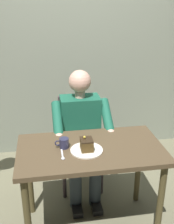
% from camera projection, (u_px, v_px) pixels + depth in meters
% --- Properties ---
extents(cafe_rear_panel, '(6.40, 0.12, 3.00)m').
position_uv_depth(cafe_rear_panel, '(69.00, 26.00, 3.08)').
color(cafe_rear_panel, gray).
rests_on(cafe_rear_panel, ground).
extents(dining_table, '(1.10, 0.61, 0.75)m').
position_uv_depth(dining_table, '(91.00, 159.00, 2.12)').
color(dining_table, '#4E3D28').
rests_on(dining_table, ground).
extents(chair, '(0.42, 0.42, 0.91)m').
position_uv_depth(chair, '(79.00, 137.00, 2.77)').
color(chair, '#45383C').
rests_on(chair, ground).
extents(seated_person, '(0.53, 0.58, 1.21)m').
position_uv_depth(seated_person, '(82.00, 134.00, 2.56)').
color(seated_person, '#195841').
rests_on(seated_person, ground).
extents(dessert_plate, '(0.24, 0.24, 0.01)m').
position_uv_depth(dessert_plate, '(87.00, 150.00, 2.03)').
color(dessert_plate, silver).
rests_on(dessert_plate, dining_table).
extents(cake_slice, '(0.09, 0.11, 0.11)m').
position_uv_depth(cake_slice, '(87.00, 144.00, 2.02)').
color(cake_slice, '#4F3A1A').
rests_on(cake_slice, dessert_plate).
extents(coffee_cup, '(0.11, 0.07, 0.08)m').
position_uv_depth(coffee_cup, '(64.00, 143.00, 2.06)').
color(coffee_cup, '#282843').
rests_on(coffee_cup, dining_table).
extents(dessert_spoon, '(0.03, 0.14, 0.01)m').
position_uv_depth(dessert_spoon, '(63.00, 156.00, 1.96)').
color(dessert_spoon, silver).
rests_on(dessert_spoon, dining_table).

